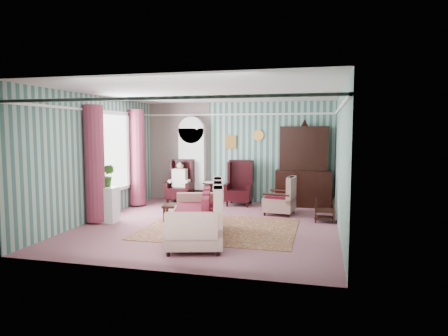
% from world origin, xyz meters
% --- Properties ---
extents(floor, '(6.00, 6.00, 0.00)m').
position_xyz_m(floor, '(0.00, 0.00, 0.00)').
color(floor, '#854D55').
rests_on(floor, ground).
extents(room_shell, '(5.53, 6.02, 2.91)m').
position_xyz_m(room_shell, '(-0.62, 0.18, 2.01)').
color(room_shell, '#36625A').
rests_on(room_shell, ground).
extents(bookcase, '(0.80, 0.28, 2.24)m').
position_xyz_m(bookcase, '(-1.35, 2.84, 1.12)').
color(bookcase, white).
rests_on(bookcase, floor).
extents(dresser_hutch, '(1.50, 0.56, 2.36)m').
position_xyz_m(dresser_hutch, '(1.90, 2.72, 1.18)').
color(dresser_hutch, black).
rests_on(dresser_hutch, floor).
extents(wingback_left, '(0.76, 0.80, 1.25)m').
position_xyz_m(wingback_left, '(-1.60, 2.45, 0.62)').
color(wingback_left, black).
rests_on(wingback_left, floor).
extents(wingback_right, '(0.76, 0.80, 1.25)m').
position_xyz_m(wingback_right, '(0.15, 2.45, 0.62)').
color(wingback_right, black).
rests_on(wingback_right, floor).
extents(seated_woman, '(0.44, 0.40, 1.18)m').
position_xyz_m(seated_woman, '(-1.60, 2.45, 0.59)').
color(seated_woman, silver).
rests_on(seated_woman, floor).
extents(round_side_table, '(0.50, 0.50, 0.60)m').
position_xyz_m(round_side_table, '(-0.70, 2.60, 0.30)').
color(round_side_table, black).
rests_on(round_side_table, floor).
extents(nest_table, '(0.45, 0.38, 0.54)m').
position_xyz_m(nest_table, '(2.47, 0.90, 0.27)').
color(nest_table, black).
rests_on(nest_table, floor).
extents(plant_stand, '(0.55, 0.35, 0.80)m').
position_xyz_m(plant_stand, '(-2.40, -0.30, 0.40)').
color(plant_stand, white).
rests_on(plant_stand, floor).
extents(rug, '(3.20, 2.60, 0.01)m').
position_xyz_m(rug, '(0.30, -0.30, 0.01)').
color(rug, '#4E211A').
rests_on(rug, floor).
extents(sofa, '(1.44, 2.39, 1.00)m').
position_xyz_m(sofa, '(0.07, -1.24, 0.50)').
color(sofa, '#BBB091').
rests_on(sofa, floor).
extents(floral_armchair, '(0.91, 0.89, 0.95)m').
position_xyz_m(floral_armchair, '(1.37, 1.50, 0.47)').
color(floral_armchair, beige).
rests_on(floral_armchair, floor).
extents(coffee_table, '(1.01, 0.69, 0.37)m').
position_xyz_m(coffee_table, '(-0.73, 0.28, 0.19)').
color(coffee_table, black).
rests_on(coffee_table, floor).
extents(potted_plant_a, '(0.44, 0.39, 0.44)m').
position_xyz_m(potted_plant_a, '(-2.51, -0.40, 1.02)').
color(potted_plant_a, '#21581B').
rests_on(potted_plant_a, plant_stand).
extents(potted_plant_b, '(0.29, 0.24, 0.52)m').
position_xyz_m(potted_plant_b, '(-2.36, -0.20, 1.06)').
color(potted_plant_b, '#184D18').
rests_on(potted_plant_b, plant_stand).
extents(potted_plant_c, '(0.30, 0.30, 0.41)m').
position_xyz_m(potted_plant_c, '(-2.53, -0.30, 1.01)').
color(potted_plant_c, '#205319').
rests_on(potted_plant_c, plant_stand).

